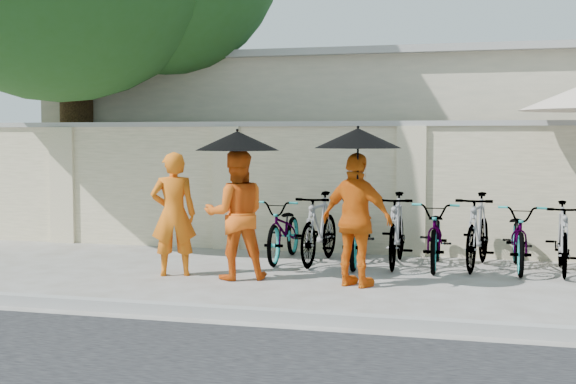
# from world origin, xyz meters

# --- Properties ---
(ground) EXTENTS (80.00, 80.00, 0.00)m
(ground) POSITION_xyz_m (0.00, 0.00, 0.00)
(ground) COLOR #A7A6A3
(kerb) EXTENTS (40.00, 0.16, 0.12)m
(kerb) POSITION_xyz_m (0.00, -1.70, 0.06)
(kerb) COLOR #999996
(kerb) RESTS_ON ground
(compound_wall) EXTENTS (20.00, 0.30, 2.00)m
(compound_wall) POSITION_xyz_m (1.00, 3.20, 1.00)
(compound_wall) COLOR beige
(compound_wall) RESTS_ON ground
(building_behind) EXTENTS (14.00, 6.00, 3.20)m
(building_behind) POSITION_xyz_m (2.00, 7.00, 1.60)
(building_behind) COLOR beige
(building_behind) RESTS_ON ground
(monk_left) EXTENTS (0.70, 0.59, 1.64)m
(monk_left) POSITION_xyz_m (-0.83, 0.50, 0.82)
(monk_left) COLOR orange
(monk_left) RESTS_ON ground
(monk_center) EXTENTS (1.00, 0.91, 1.67)m
(monk_center) POSITION_xyz_m (0.05, 0.46, 0.84)
(monk_center) COLOR #E45811
(monk_center) RESTS_ON ground
(parasol_center) EXTENTS (1.07, 1.07, 0.96)m
(parasol_center) POSITION_xyz_m (0.10, 0.38, 1.79)
(parasol_center) COLOR black
(parasol_center) RESTS_ON ground
(monk_right) EXTENTS (1.04, 0.72, 1.65)m
(monk_right) POSITION_xyz_m (1.65, 0.35, 0.82)
(monk_right) COLOR #DB5F0F
(monk_right) RESTS_ON ground
(parasol_right) EXTENTS (1.05, 1.05, 1.01)m
(parasol_right) POSITION_xyz_m (1.67, 0.27, 1.82)
(parasol_right) COLOR black
(parasol_right) RESTS_ON ground
(bike_0) EXTENTS (0.67, 1.78, 0.93)m
(bike_0) POSITION_xyz_m (0.24, 2.10, 0.46)
(bike_0) COLOR gray
(bike_0) RESTS_ON ground
(bike_1) EXTENTS (0.59, 1.75, 1.03)m
(bike_1) POSITION_xyz_m (0.80, 1.98, 0.52)
(bike_1) COLOR gray
(bike_1) RESTS_ON ground
(bike_2) EXTENTS (0.88, 2.01, 1.02)m
(bike_2) POSITION_xyz_m (1.36, 2.05, 0.51)
(bike_2) COLOR gray
(bike_2) RESTS_ON ground
(bike_3) EXTENTS (0.55, 1.75, 1.04)m
(bike_3) POSITION_xyz_m (1.92, 2.02, 0.52)
(bike_3) COLOR gray
(bike_3) RESTS_ON ground
(bike_4) EXTENTS (0.71, 1.83, 0.95)m
(bike_4) POSITION_xyz_m (2.47, 2.04, 0.47)
(bike_4) COLOR gray
(bike_4) RESTS_ON ground
(bike_5) EXTENTS (0.71, 1.80, 1.05)m
(bike_5) POSITION_xyz_m (3.03, 2.11, 0.53)
(bike_5) COLOR gray
(bike_5) RESTS_ON ground
(bike_6) EXTENTS (0.70, 1.80, 0.93)m
(bike_6) POSITION_xyz_m (3.59, 2.11, 0.47)
(bike_6) COLOR gray
(bike_6) RESTS_ON ground
(bike_7) EXTENTS (0.47, 1.61, 0.97)m
(bike_7) POSITION_xyz_m (4.15, 2.00, 0.48)
(bike_7) COLOR gray
(bike_7) RESTS_ON ground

